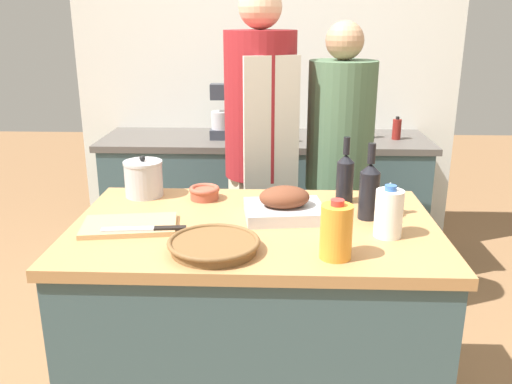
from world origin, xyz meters
TOP-DOWN VIEW (x-y plane):
  - kitchen_island at (0.00, 0.00)m, footprint 1.31×0.82m
  - back_counter at (0.00, 1.60)m, footprint 2.09×0.60m
  - back_wall at (0.00, 1.95)m, footprint 2.59×0.10m
  - roasting_pan at (0.11, 0.07)m, footprint 0.31×0.26m
  - wicker_basket at (-0.12, -0.25)m, footprint 0.29×0.29m
  - cutting_board at (-0.44, -0.06)m, footprint 0.35×0.24m
  - stock_pot at (-0.47, 0.30)m, footprint 0.16×0.16m
  - mixing_bowl at (-0.22, 0.27)m, footprint 0.12×0.12m
  - juice_jug at (0.26, -0.28)m, footprint 0.10×0.10m
  - milk_jug at (0.45, -0.10)m, footprint 0.09×0.09m
  - wine_bottle_green at (0.41, 0.07)m, footprint 0.07×0.07m
  - wine_bottle_dark at (0.35, 0.25)m, footprint 0.07×0.07m
  - wine_glass_left at (0.50, 0.13)m, footprint 0.07×0.07m
  - knife_chef at (-0.36, -0.12)m, footprint 0.29×0.06m
  - stand_mixer at (-0.25, 1.56)m, footprint 0.18×0.14m
  - condiment_bottle_tall at (0.65, 1.60)m, footprint 0.05×0.05m
  - condiment_bottle_short at (0.83, 1.58)m, footprint 0.05×0.05m
  - condiment_bottle_extra at (0.12, 1.46)m, footprint 0.06×0.06m
  - person_cook_aproned at (-0.01, 0.85)m, footprint 0.37×0.39m
  - person_cook_guest at (0.40, 0.90)m, footprint 0.34×0.34m

SIDE VIEW (x-z plane):
  - back_counter at x=0.00m, z-range 0.00..0.89m
  - kitchen_island at x=0.00m, z-range 0.00..0.91m
  - person_cook_guest at x=0.40m, z-range 0.08..1.69m
  - cutting_board at x=-0.44m, z-range 0.91..0.93m
  - knife_chef at x=-0.36m, z-range 0.93..0.94m
  - wicker_basket at x=-0.12m, z-range 0.91..0.96m
  - mixing_bowl at x=-0.22m, z-range 0.92..0.97m
  - condiment_bottle_short at x=0.83m, z-range 0.88..1.02m
  - condiment_bottle_extra at x=0.12m, z-range 0.88..1.03m
  - roasting_pan at x=0.11m, z-range 0.90..1.02m
  - condiment_bottle_tall at x=0.65m, z-range 0.88..1.05m
  - person_cook_aproned at x=-0.01m, z-range 0.10..1.87m
  - stock_pot at x=-0.47m, z-range 0.90..1.07m
  - milk_jug at x=0.45m, z-range 0.91..1.09m
  - juice_jug at x=0.26m, z-range 0.91..1.09m
  - wine_glass_left at x=0.50m, z-range 0.94..1.06m
  - wine_bottle_dark at x=0.35m, z-range 0.88..1.15m
  - wine_bottle_green at x=0.41m, z-range 0.88..1.17m
  - stand_mixer at x=-0.25m, z-range 0.86..1.20m
  - back_wall at x=0.00m, z-range 0.00..2.55m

